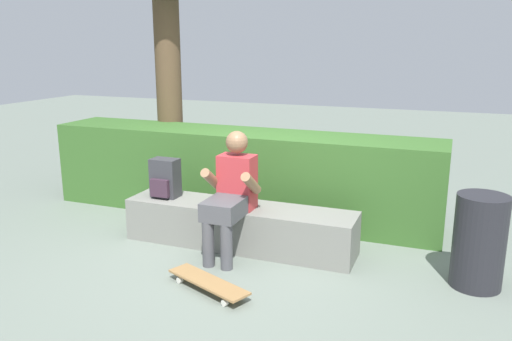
# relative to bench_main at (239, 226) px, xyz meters

# --- Properties ---
(ground_plane) EXTENTS (24.00, 24.00, 0.00)m
(ground_plane) POSITION_rel_bench_main_xyz_m (0.00, -0.26, -0.21)
(ground_plane) COLOR slate
(bench_main) EXTENTS (2.31, 0.50, 0.42)m
(bench_main) POSITION_rel_bench_main_xyz_m (0.00, 0.00, 0.00)
(bench_main) COLOR slate
(bench_main) RESTS_ON ground
(person_skater) EXTENTS (0.49, 0.62, 1.17)m
(person_skater) POSITION_rel_bench_main_xyz_m (0.01, -0.22, 0.42)
(person_skater) COLOR #B73338
(person_skater) RESTS_ON ground
(skateboard_near_person) EXTENTS (0.82, 0.49, 0.09)m
(skateboard_near_person) POSITION_rel_bench_main_xyz_m (0.14, -0.97, -0.14)
(skateboard_near_person) COLOR olive
(skateboard_near_person) RESTS_ON ground
(backpack_on_bench) EXTENTS (0.28, 0.23, 0.40)m
(backpack_on_bench) POSITION_rel_bench_main_xyz_m (-0.82, -0.01, 0.41)
(backpack_on_bench) COLOR #333338
(backpack_on_bench) RESTS_ON bench_main
(hedge_row) EXTENTS (4.60, 0.75, 0.98)m
(hedge_row) POSITION_rel_bench_main_xyz_m (-0.40, 0.95, 0.28)
(hedge_row) COLOR #345F26
(hedge_row) RESTS_ON ground
(trash_bin) EXTENTS (0.41, 0.41, 0.79)m
(trash_bin) POSITION_rel_bench_main_xyz_m (2.17, -0.08, 0.18)
(trash_bin) COLOR #232328
(trash_bin) RESTS_ON ground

